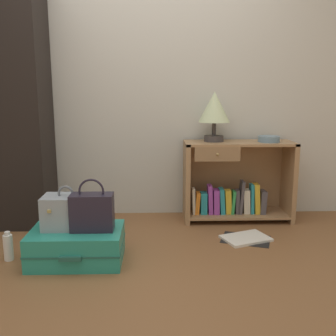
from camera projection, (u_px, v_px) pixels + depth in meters
ground_plane at (134, 289)px, 2.27m from camera, size 9.00×9.00×0.00m
back_wall at (141, 73)px, 3.49m from camera, size 6.40×0.10×2.60m
bookshelf at (235, 183)px, 3.46m from camera, size 0.96×0.37×0.71m
table_lamp at (214, 109)px, 3.35m from camera, size 0.27×0.27×0.43m
bowl at (269, 139)px, 3.36m from camera, size 0.19×0.19×0.05m
suitcase_large at (77, 245)px, 2.63m from camera, size 0.62×0.44×0.22m
train_case at (67, 212)px, 2.63m from camera, size 0.31×0.22×0.30m
handbag at (92, 211)px, 2.58m from camera, size 0.28×0.14×0.35m
bottle at (8, 247)px, 2.65m from camera, size 0.06×0.06×0.20m
open_book_on_floor at (246, 238)px, 3.03m from camera, size 0.43×0.37×0.02m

